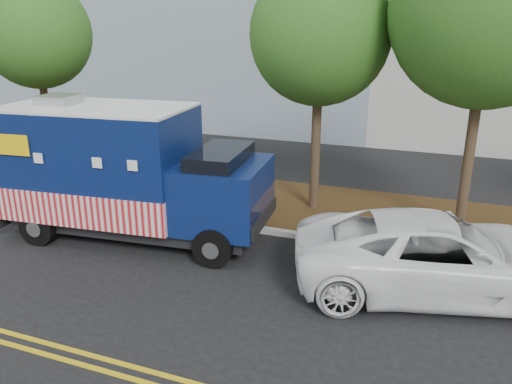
% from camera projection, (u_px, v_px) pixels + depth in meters
% --- Properties ---
extents(ground, '(120.00, 120.00, 0.00)m').
position_uv_depth(ground, '(205.00, 248.00, 12.26)').
color(ground, black).
rests_on(ground, ground).
extents(curb, '(120.00, 0.18, 0.15)m').
position_uv_depth(curb, '(228.00, 225.00, 13.48)').
color(curb, '#9E9E99').
rests_on(curb, ground).
extents(mulch_strip, '(120.00, 4.00, 0.15)m').
position_uv_depth(mulch_strip, '(256.00, 200.00, 15.34)').
color(mulch_strip, black).
rests_on(mulch_strip, ground).
extents(centerline_near, '(120.00, 0.10, 0.01)m').
position_uv_depth(centerline_near, '(86.00, 354.00, 8.32)').
color(centerline_near, gold).
rests_on(centerline_near, ground).
extents(centerline_far, '(120.00, 0.10, 0.01)m').
position_uv_depth(centerline_far, '(76.00, 363.00, 8.10)').
color(centerline_far, gold).
rests_on(centerline_far, ground).
extents(tree_a, '(3.58, 3.58, 6.72)m').
position_uv_depth(tree_a, '(36.00, 34.00, 16.31)').
color(tree_a, '#38281C').
rests_on(tree_a, ground).
extents(tree_b, '(3.74, 3.74, 6.84)m').
position_uv_depth(tree_b, '(320.00, 35.00, 13.04)').
color(tree_b, '#38281C').
rests_on(tree_b, ground).
extents(tree_c, '(4.51, 4.51, 7.81)m').
position_uv_depth(tree_c, '(490.00, 9.00, 11.21)').
color(tree_c, '#38281C').
rests_on(tree_c, ground).
extents(sign_post, '(0.06, 0.06, 2.40)m').
position_uv_depth(sign_post, '(100.00, 165.00, 14.97)').
color(sign_post, '#473828').
rests_on(sign_post, ground).
extents(food_truck, '(6.97, 3.17, 3.56)m').
position_uv_depth(food_truck, '(122.00, 175.00, 12.55)').
color(food_truck, black).
rests_on(food_truck, ground).
extents(white_car, '(6.26, 4.09, 1.60)m').
position_uv_depth(white_car, '(438.00, 255.00, 10.08)').
color(white_car, white).
rests_on(white_car, ground).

